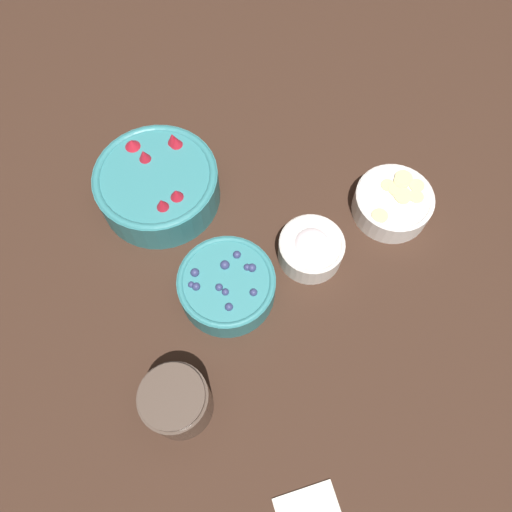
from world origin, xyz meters
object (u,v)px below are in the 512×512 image
bowl_cream (311,248)px  bowl_blueberries (227,285)px  jar_chocolate (177,402)px  bowl_strawberries (158,183)px  bowl_bananas (393,202)px

bowl_cream → bowl_blueberries: bearing=-57.2°
jar_chocolate → bowl_strawberries: bearing=-164.1°
bowl_strawberries → bowl_blueberries: bearing=40.7°
bowl_strawberries → bowl_cream: (0.09, 0.28, -0.01)m
bowl_bananas → jar_chocolate: bearing=-39.0°
bowl_strawberries → bowl_blueberries: size_ratio=1.36×
bowl_bananas → bowl_strawberries: bearing=-87.2°
bowl_strawberries → bowl_bananas: size_ratio=1.58×
bowl_bananas → bowl_cream: (0.11, -0.14, 0.00)m
jar_chocolate → bowl_cream: bearing=147.8°
bowl_strawberries → jar_chocolate: jar_chocolate is taller
jar_chocolate → bowl_bananas: bearing=141.0°
bowl_strawberries → jar_chocolate: bearing=15.9°
bowl_cream → jar_chocolate: jar_chocolate is taller
bowl_bananas → jar_chocolate: size_ratio=1.31×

